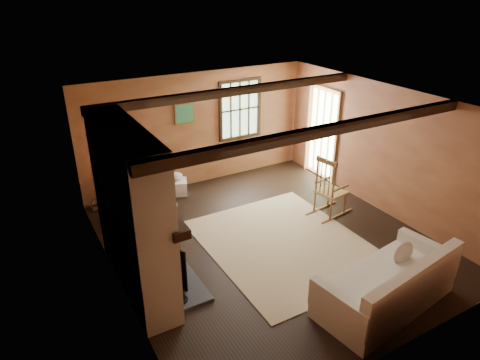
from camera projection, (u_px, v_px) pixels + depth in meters
ground at (268, 241)px, 7.31m from camera, size 5.50×5.50×0.00m
room_envelope at (274, 144)px, 6.92m from camera, size 5.02×5.52×2.44m
fireplace at (134, 218)px, 5.84m from camera, size 1.02×2.30×2.40m
rug at (284, 243)px, 7.24m from camera, size 2.50×3.00×0.01m
rocking_chair at (329, 191)px, 7.96m from camera, size 0.90×0.57×1.17m
sofa at (389, 287)px, 5.75m from camera, size 2.16×1.18×0.83m
firewood_pile at (109, 202)px, 8.33m from camera, size 0.66×0.12×0.24m
laundry_basket at (175, 187)px, 8.87m from camera, size 0.60×0.54×0.30m
basket_pillow at (174, 177)px, 8.77m from camera, size 0.43×0.38×0.18m
armchair at (138, 196)px, 7.95m from camera, size 1.21×1.22×0.80m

